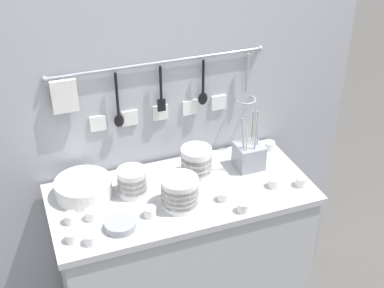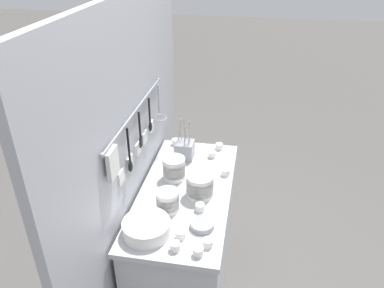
{
  "view_description": "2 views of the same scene",
  "coord_description": "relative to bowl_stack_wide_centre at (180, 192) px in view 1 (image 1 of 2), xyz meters",
  "views": [
    {
      "loc": [
        -0.6,
        -1.74,
        2.25
      ],
      "look_at": [
        0.04,
        -0.02,
        1.14
      ],
      "focal_mm": 50.0,
      "sensor_mm": 36.0,
      "label": 1
    },
    {
      "loc": [
        -1.73,
        -0.34,
        2.2
      ],
      "look_at": [
        0.06,
        -0.03,
        1.17
      ],
      "focal_mm": 35.0,
      "sensor_mm": 36.0,
      "label": 2
    }
  ],
  "objects": [
    {
      "name": "cup_edge_near",
      "position": [
        0.55,
        0.26,
        -0.05
      ],
      "size": [
        0.05,
        0.05,
        0.04
      ],
      "color": "white",
      "rests_on": "counter"
    },
    {
      "name": "cup_front_right",
      "position": [
        0.42,
        -0.02,
        -0.05
      ],
      "size": [
        0.05,
        0.05,
        0.04
      ],
      "color": "white",
      "rests_on": "counter"
    },
    {
      "name": "steel_mixing_bowl",
      "position": [
        -0.26,
        -0.05,
        -0.05
      ],
      "size": [
        0.12,
        0.12,
        0.03
      ],
      "color": "#93969E",
      "rests_on": "counter"
    },
    {
      "name": "cup_front_left",
      "position": [
        0.23,
        -0.12,
        -0.05
      ],
      "size": [
        0.05,
        0.05,
        0.04
      ],
      "color": "white",
      "rests_on": "counter"
    },
    {
      "name": "cup_mid_row",
      "position": [
        -0.39,
        -0.1,
        -0.05
      ],
      "size": [
        0.05,
        0.05,
        0.04
      ],
      "color": "white",
      "rests_on": "counter"
    },
    {
      "name": "cup_by_caddy",
      "position": [
        -0.44,
        0.05,
        -0.05
      ],
      "size": [
        0.05,
        0.05,
        0.04
      ],
      "color": "white",
      "rests_on": "counter"
    },
    {
      "name": "cup_centre",
      "position": [
        -0.36,
        0.04,
        -0.05
      ],
      "size": [
        0.05,
        0.05,
        0.04
      ],
      "color": "white",
      "rests_on": "counter"
    },
    {
      "name": "bowl_stack_wide_centre",
      "position": [
        0.0,
        0.0,
        0.0
      ],
      "size": [
        0.15,
        0.15,
        0.13
      ],
      "color": "white",
      "rests_on": "counter"
    },
    {
      "name": "bowl_stack_nested_right",
      "position": [
        -0.16,
        0.15,
        -0.01
      ],
      "size": [
        0.12,
        0.12,
        0.12
      ],
      "color": "white",
      "rests_on": "counter"
    },
    {
      "name": "cup_back_left",
      "position": [
        -0.45,
        -0.06,
        -0.05
      ],
      "size": [
        0.05,
        0.05,
        0.04
      ],
      "color": "white",
      "rests_on": "counter"
    },
    {
      "name": "plate_stack",
      "position": [
        -0.35,
        0.21,
        -0.03
      ],
      "size": [
        0.24,
        0.24,
        0.07
      ],
      "color": "white",
      "rests_on": "counter"
    },
    {
      "name": "cup_beside_plates",
      "position": [
        0.54,
        -0.05,
        -0.05
      ],
      "size": [
        0.05,
        0.05,
        0.04
      ],
      "color": "white",
      "rests_on": "counter"
    },
    {
      "name": "cutlery_caddy",
      "position": [
        0.39,
        0.16,
        -0.01
      ],
      "size": [
        0.12,
        0.12,
        0.27
      ],
      "color": "#93969E",
      "rests_on": "counter"
    },
    {
      "name": "back_wall",
      "position": [
        0.04,
        0.38,
        0.02
      ],
      "size": [
        1.92,
        0.11,
        1.96
      ],
      "color": "#A8AAB2",
      "rests_on": "ground"
    },
    {
      "name": "counter",
      "position": [
        0.04,
        0.09,
        -0.51
      ],
      "size": [
        1.12,
        0.52,
        0.9
      ],
      "color": "#B7BABC",
      "rests_on": "ground"
    },
    {
      "name": "cup_edge_far",
      "position": [
        0.18,
        -0.03,
        -0.05
      ],
      "size": [
        0.05,
        0.05,
        0.04
      ],
      "color": "white",
      "rests_on": "counter"
    },
    {
      "name": "cup_back_right",
      "position": [
        -0.13,
        -0.02,
        -0.05
      ],
      "size": [
        0.05,
        0.05,
        0.04
      ],
      "color": "white",
      "rests_on": "counter"
    },
    {
      "name": "bowl_stack_short_front",
      "position": [
        0.14,
        0.18,
        0.0
      ],
      "size": [
        0.14,
        0.14,
        0.14
      ],
      "color": "white",
      "rests_on": "counter"
    }
  ]
}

